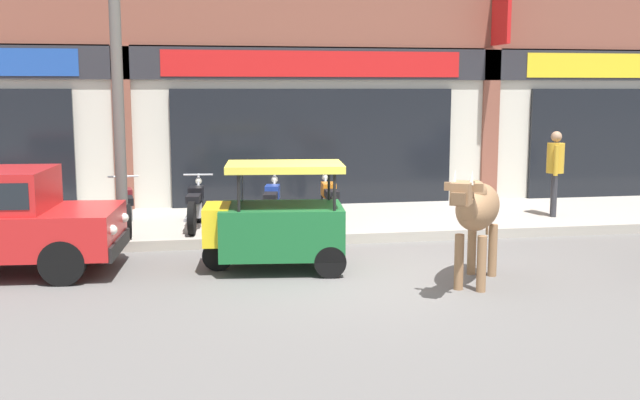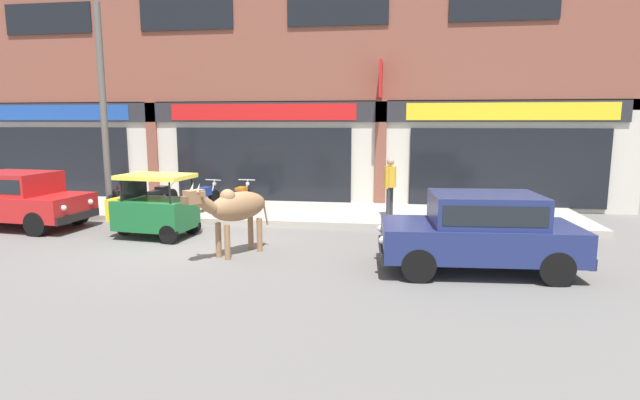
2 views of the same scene
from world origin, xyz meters
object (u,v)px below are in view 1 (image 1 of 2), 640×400
(motorcycle_1, at_px, (195,206))
(utility_pole, at_px, (116,57))
(auto_rickshaw, at_px, (276,224))
(pedestrian, at_px, (555,164))
(cow, at_px, (477,209))
(motorcycle_2, at_px, (272,204))
(motorcycle_0, at_px, (126,208))
(motorcycle_3, at_px, (329,201))

(motorcycle_1, relative_size, utility_pole, 0.32)
(auto_rickshaw, distance_m, motorcycle_1, 2.76)
(motorcycle_1, xyz_separation_m, pedestrian, (6.66, 0.06, 0.60))
(cow, relative_size, motorcycle_1, 1.05)
(motorcycle_1, height_order, utility_pole, utility_pole)
(cow, height_order, motorcycle_1, cow)
(auto_rickshaw, height_order, utility_pole, utility_pole)
(motorcycle_2, bearing_deg, cow, -59.36)
(cow, bearing_deg, utility_pole, 146.69)
(auto_rickshaw, xyz_separation_m, motorcycle_1, (-1.09, 2.53, -0.10))
(motorcycle_0, relative_size, motorcycle_3, 1.00)
(utility_pole, bearing_deg, pedestrian, 5.59)
(motorcycle_3, height_order, pedestrian, pedestrian)
(motorcycle_3, relative_size, pedestrian, 1.13)
(motorcycle_2, height_order, pedestrian, pedestrian)
(pedestrian, bearing_deg, motorcycle_3, 178.78)
(motorcycle_1, xyz_separation_m, utility_pole, (-1.16, -0.70, 2.48))
(auto_rickshaw, distance_m, pedestrian, 6.16)
(motorcycle_1, relative_size, pedestrian, 1.13)
(auto_rickshaw, xyz_separation_m, motorcycle_0, (-2.26, 2.48, -0.10))
(motorcycle_0, xyz_separation_m, pedestrian, (7.82, 0.11, 0.60))
(utility_pole, bearing_deg, motorcycle_3, 13.61)
(auto_rickshaw, distance_m, motorcycle_3, 2.98)
(cow, bearing_deg, pedestrian, 51.29)
(cow, distance_m, pedestrian, 4.96)
(cow, bearing_deg, motorcycle_1, 133.11)
(motorcycle_0, height_order, utility_pole, utility_pole)
(pedestrian, bearing_deg, utility_pole, -174.41)
(motorcycle_2, xyz_separation_m, utility_pole, (-2.48, -0.68, 2.48))
(cow, height_order, motorcycle_3, cow)
(motorcycle_1, xyz_separation_m, motorcycle_2, (1.32, -0.02, 0.00))
(motorcycle_1, bearing_deg, cow, -46.89)
(auto_rickshaw, distance_m, motorcycle_0, 3.36)
(auto_rickshaw, bearing_deg, utility_pole, 140.87)
(motorcycle_0, xyz_separation_m, motorcycle_1, (1.16, 0.05, 0.00))
(motorcycle_0, height_order, motorcycle_2, same)
(motorcycle_3, bearing_deg, utility_pole, -166.39)
(motorcycle_2, height_order, utility_pole, utility_pole)
(auto_rickshaw, relative_size, motorcycle_3, 1.13)
(motorcycle_1, bearing_deg, utility_pole, -148.76)
(pedestrian, bearing_deg, motorcycle_2, -179.12)
(motorcycle_3, bearing_deg, motorcycle_0, -176.71)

